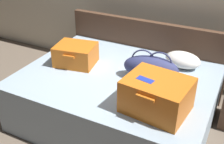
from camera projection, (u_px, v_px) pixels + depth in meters
name	position (u px, v px, depth m)	size (l,w,h in m)	color
ground_plane	(100.00, 139.00, 2.99)	(12.00, 12.00, 0.00)	#6B5B4C
bed	(117.00, 97.00, 3.16)	(2.06, 1.57, 0.58)	#99ADBC
headboard	(144.00, 55.00, 3.71)	(2.10, 0.08, 0.94)	#4C3323
hard_case_large	(157.00, 95.00, 2.41)	(0.59, 0.50, 0.31)	#D16619
hard_case_medium	(76.00, 54.00, 3.20)	(0.50, 0.43, 0.23)	#D16619
duffel_bag	(151.00, 68.00, 2.89)	(0.61, 0.33, 0.33)	navy
pillow_near_headboard	(183.00, 60.00, 3.15)	(0.40, 0.28, 0.17)	white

